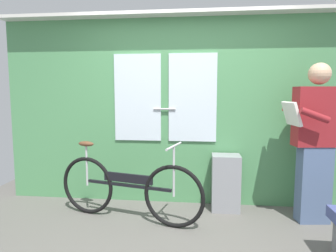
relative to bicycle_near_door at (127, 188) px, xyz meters
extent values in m
cube|color=#4C8C56|center=(0.55, 0.64, 0.81)|extent=(4.61, 0.08, 2.36)
cube|color=silver|center=(0.00, 0.59, 1.00)|extent=(0.60, 0.02, 1.10)
cube|color=silver|center=(0.70, 0.59, 1.00)|extent=(0.60, 0.02, 1.10)
cylinder|color=#B2B2B7|center=(0.35, 0.57, 0.86)|extent=(0.28, 0.02, 0.02)
cube|color=silver|center=(0.55, 0.54, 2.01)|extent=(4.61, 0.28, 0.04)
torus|color=black|center=(0.53, -0.13, -0.02)|extent=(0.67, 0.21, 0.68)
torus|color=black|center=(-0.52, 0.13, -0.02)|extent=(0.67, 0.21, 0.68)
cube|color=black|center=(0.01, 0.00, 0.04)|extent=(1.01, 0.28, 0.03)
cube|color=black|center=(0.01, 0.00, 0.12)|extent=(0.59, 0.17, 0.10)
cylinder|color=#B7B7BC|center=(-0.52, 0.13, 0.22)|extent=(0.02, 0.02, 0.50)
ellipsoid|color=brown|center=(-0.52, 0.13, 0.47)|extent=(0.22, 0.14, 0.06)
cylinder|color=#B7B7BC|center=(0.53, -0.13, 0.24)|extent=(0.02, 0.02, 0.54)
cylinder|color=#B7B7BC|center=(0.53, -0.13, 0.51)|extent=(0.13, 0.43, 0.02)
cube|color=slate|center=(2.05, 0.19, 0.06)|extent=(0.36, 0.22, 0.85)
cube|color=maroon|center=(2.05, 0.19, 0.81)|extent=(0.50, 0.26, 0.64)
sphere|color=tan|center=(2.05, 0.19, 1.27)|extent=(0.23, 0.23, 0.23)
cube|color=silver|center=(1.78, 0.15, 0.84)|extent=(0.15, 0.35, 0.26)
cylinder|color=maroon|center=(1.94, -0.05, 0.84)|extent=(0.31, 0.11, 0.17)
cylinder|color=maroon|center=(1.89, 0.38, 0.84)|extent=(0.31, 0.11, 0.17)
cube|color=gray|center=(1.12, 0.42, -0.02)|extent=(0.34, 0.28, 0.68)
camera|label=1|loc=(0.81, -3.15, 1.07)|focal=31.73mm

